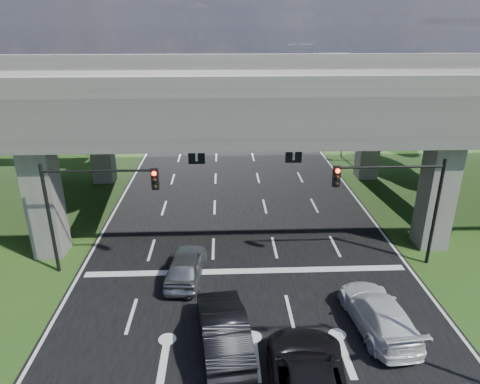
{
  "coord_description": "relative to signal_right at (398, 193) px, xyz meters",
  "views": [
    {
      "loc": [
        -1.16,
        -16.03,
        12.41
      ],
      "look_at": [
        -0.19,
        7.05,
        3.16
      ],
      "focal_mm": 32.0,
      "sensor_mm": 36.0,
      "label": 1
    }
  ],
  "objects": [
    {
      "name": "car_dark",
      "position": [
        -9.06,
        -6.06,
        -3.3
      ],
      "size": [
        2.43,
        5.39,
        1.72
      ],
      "primitive_type": "imported",
      "rotation": [
        0.0,
        0.0,
        3.26
      ],
      "color": "black",
      "rests_on": "road"
    },
    {
      "name": "overpass",
      "position": [
        -7.82,
        8.06,
        3.73
      ],
      "size": [
        80.0,
        15.0,
        10.0
      ],
      "color": "#3E3B38",
      "rests_on": "ground"
    },
    {
      "name": "signal_left",
      "position": [
        -15.65,
        0.0,
        0.0
      ],
      "size": [
        5.76,
        0.54,
        6.0
      ],
      "color": "black",
      "rests_on": "ground"
    },
    {
      "name": "tree_left_near",
      "position": [
        -21.78,
        22.06,
        0.63
      ],
      "size": [
        4.5,
        4.5,
        7.8
      ],
      "color": "black",
      "rests_on": "ground"
    },
    {
      "name": "streetlight_far",
      "position": [
        2.27,
        20.06,
        1.66
      ],
      "size": [
        3.38,
        0.25,
        10.0
      ],
      "color": "gray",
      "rests_on": "ground"
    },
    {
      "name": "ground",
      "position": [
        -7.82,
        -3.94,
        -4.19
      ],
      "size": [
        160.0,
        160.0,
        0.0
      ],
      "primitive_type": "plane",
      "color": "#254717",
      "rests_on": "ground"
    },
    {
      "name": "car_trailing",
      "position": [
        -6.15,
        -8.88,
        -3.32
      ],
      "size": [
        3.18,
        6.17,
        1.66
      ],
      "primitive_type": "imported",
      "rotation": [
        0.0,
        0.0,
        3.07
      ],
      "color": "black",
      "rests_on": "road"
    },
    {
      "name": "car_white",
      "position": [
        -2.42,
        -5.17,
        -3.41
      ],
      "size": [
        2.6,
        5.35,
        1.5
      ],
      "primitive_type": "imported",
      "rotation": [
        0.0,
        0.0,
        3.24
      ],
      "color": "silver",
      "rests_on": "road"
    },
    {
      "name": "road",
      "position": [
        -7.82,
        6.06,
        -4.17
      ],
      "size": [
        18.0,
        120.0,
        0.03
      ],
      "primitive_type": "cube",
      "color": "black",
      "rests_on": "ground"
    },
    {
      "name": "signal_right",
      "position": [
        0.0,
        0.0,
        0.0
      ],
      "size": [
        5.76,
        0.54,
        6.0
      ],
      "color": "black",
      "rests_on": "ground"
    },
    {
      "name": "tree_left_far",
      "position": [
        -20.78,
        38.06,
        0.95
      ],
      "size": [
        4.8,
        4.8,
        8.32
      ],
      "color": "black",
      "rests_on": "ground"
    },
    {
      "name": "tree_right_mid",
      "position": [
        8.22,
        32.06,
        -0.01
      ],
      "size": [
        3.91,
        3.9,
        6.76
      ],
      "color": "black",
      "rests_on": "ground"
    },
    {
      "name": "streetlight_beyond",
      "position": [
        2.27,
        36.06,
        1.66
      ],
      "size": [
        3.38,
        0.25,
        10.0
      ],
      "color": "gray",
      "rests_on": "ground"
    },
    {
      "name": "tree_right_near",
      "position": [
        5.22,
        24.06,
        0.31
      ],
      "size": [
        4.2,
        4.2,
        7.28
      ],
      "color": "black",
      "rests_on": "ground"
    },
    {
      "name": "car_silver",
      "position": [
        -10.95,
        -0.94,
        -3.41
      ],
      "size": [
        2.15,
        4.54,
        1.5
      ],
      "primitive_type": "imported",
      "rotation": [
        0.0,
        0.0,
        3.05
      ],
      "color": "#999CA0",
      "rests_on": "road"
    },
    {
      "name": "tree_right_far",
      "position": [
        4.22,
        40.06,
        0.63
      ],
      "size": [
        4.5,
        4.5,
        7.8
      ],
      "color": "black",
      "rests_on": "ground"
    },
    {
      "name": "tree_left_mid",
      "position": [
        -24.78,
        30.06,
        -0.01
      ],
      "size": [
        3.91,
        3.9,
        6.76
      ],
      "color": "black",
      "rests_on": "ground"
    },
    {
      "name": "warehouse",
      "position": [
        -33.82,
        31.06,
        -2.19
      ],
      "size": [
        20.0,
        10.0,
        4.0
      ],
      "primitive_type": "cube",
      "color": "#9E9E99",
      "rests_on": "ground"
    }
  ]
}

